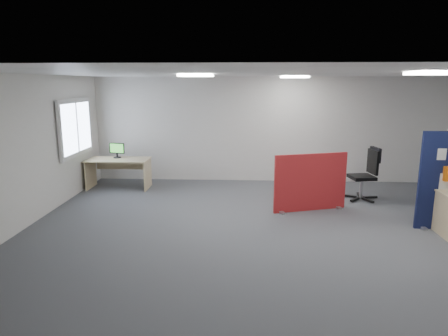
{
  "coord_description": "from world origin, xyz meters",
  "views": [
    {
      "loc": [
        -0.61,
        -6.84,
        2.54
      ],
      "look_at": [
        -0.99,
        0.35,
        1.0
      ],
      "focal_mm": 32.0,
      "sensor_mm": 36.0,
      "label": 1
    }
  ],
  "objects_px": {
    "second_desk": "(119,166)",
    "monitor_second": "(117,150)",
    "red_divider": "(311,183)",
    "office_chair": "(367,171)"
  },
  "relations": [
    {
      "from": "monitor_second",
      "to": "office_chair",
      "type": "distance_m",
      "value": 5.9
    },
    {
      "from": "second_desk",
      "to": "office_chair",
      "type": "bearing_deg",
      "value": -7.03
    },
    {
      "from": "red_divider",
      "to": "monitor_second",
      "type": "xyz_separation_m",
      "value": [
        -4.47,
        1.68,
        0.36
      ]
    },
    {
      "from": "second_desk",
      "to": "red_divider",
      "type": "bearing_deg",
      "value": -19.6
    },
    {
      "from": "second_desk",
      "to": "monitor_second",
      "type": "xyz_separation_m",
      "value": [
        -0.07,
        0.11,
        0.39
      ]
    },
    {
      "from": "office_chair",
      "to": "red_divider",
      "type": "bearing_deg",
      "value": -157.86
    },
    {
      "from": "red_divider",
      "to": "second_desk",
      "type": "height_order",
      "value": "red_divider"
    },
    {
      "from": "monitor_second",
      "to": "second_desk",
      "type": "bearing_deg",
      "value": -44.27
    },
    {
      "from": "second_desk",
      "to": "office_chair",
      "type": "relative_size",
      "value": 1.29
    },
    {
      "from": "second_desk",
      "to": "office_chair",
      "type": "distance_m",
      "value": 5.81
    }
  ]
}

